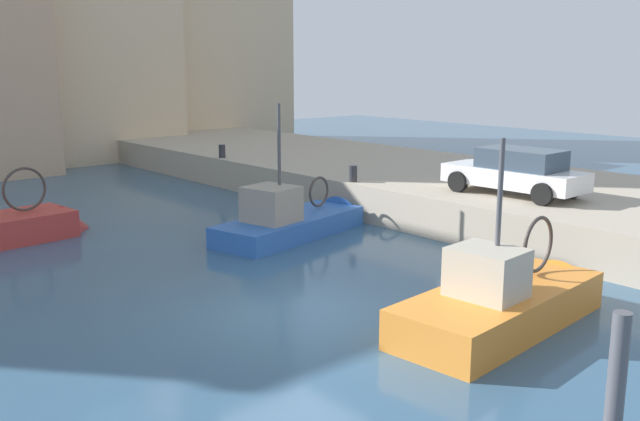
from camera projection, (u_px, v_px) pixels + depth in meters
water_surface at (293, 313)px, 14.63m from camera, size 80.00×80.00×0.00m
quay_wall at (582, 211)px, 21.84m from camera, size 9.00×56.00×1.20m
fishing_boat_orange at (508, 317)px, 14.08m from camera, size 6.03×2.35×4.61m
fishing_boat_blue at (297, 229)px, 21.36m from camera, size 6.17×3.01×4.82m
parked_car_white at (516, 172)px, 21.00m from camera, size 1.94×4.29×1.41m
mooring_bollard_mid at (353, 174)px, 23.47m from camera, size 0.28×0.28×0.55m
mooring_bollard_north at (222, 151)px, 29.41m from camera, size 0.28×0.28×0.55m
waterfront_building_west_mid at (84, 36)px, 38.66m from camera, size 7.65×9.32×13.07m
waterfront_building_central at (203, 0)px, 43.86m from camera, size 9.77×6.53×17.88m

